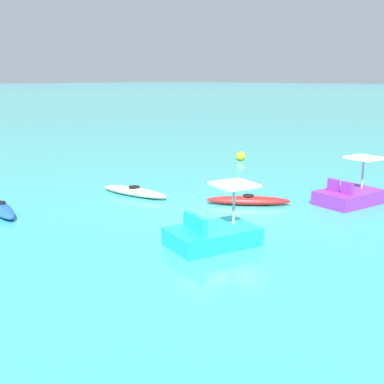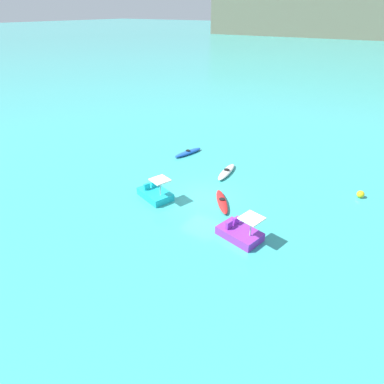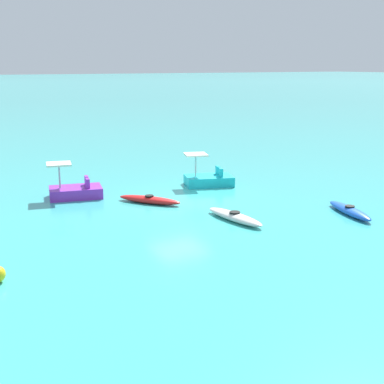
% 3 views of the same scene
% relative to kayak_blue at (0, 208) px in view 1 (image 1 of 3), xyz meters
% --- Properties ---
extents(ground_plane, '(600.00, 600.00, 0.00)m').
position_rel_kayak_blue_xyz_m(ground_plane, '(5.11, -5.65, -0.16)').
color(ground_plane, '#38ADA8').
extents(kayak_blue, '(1.32, 3.11, 0.37)m').
position_rel_kayak_blue_xyz_m(kayak_blue, '(0.00, 0.00, 0.00)').
color(kayak_blue, blue).
rests_on(kayak_blue, ground_plane).
extents(kayak_red, '(2.36, 2.78, 0.37)m').
position_rel_kayak_blue_xyz_m(kayak_red, '(6.60, -5.68, -0.00)').
color(kayak_red, red).
rests_on(kayak_red, ground_plane).
extents(kayak_white, '(1.09, 3.20, 0.37)m').
position_rel_kayak_blue_xyz_m(kayak_white, '(4.72, -1.55, 0.00)').
color(kayak_white, white).
rests_on(kayak_white, ground_plane).
extents(pedal_boat_cyan, '(2.74, 2.16, 1.68)m').
position_rel_kayak_blue_xyz_m(pedal_boat_cyan, '(2.43, -7.51, 0.17)').
color(pedal_boat_cyan, '#19B7C6').
rests_on(pedal_boat_cyan, ground_plane).
extents(pedal_boat_purple, '(2.67, 1.99, 1.68)m').
position_rel_kayak_blue_xyz_m(pedal_boat_purple, '(9.22, -8.33, 0.17)').
color(pedal_boat_purple, purple).
rests_on(pedal_boat_purple, ground_plane).
extents(buoy_yellow, '(0.49, 0.49, 0.49)m').
position_rel_kayak_blue_xyz_m(buoy_yellow, '(14.11, 0.30, 0.08)').
color(buoy_yellow, yellow).
rests_on(buoy_yellow, ground_plane).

